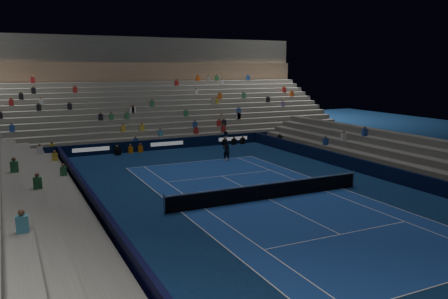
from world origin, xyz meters
TOP-DOWN VIEW (x-y plane):
  - ground at (0.00, 0.00)m, footprint 90.00×90.00m
  - court_surface at (0.00, 0.00)m, footprint 10.97×23.77m
  - sponsor_barrier_far at (0.00, 18.50)m, footprint 44.00×0.25m
  - sponsor_barrier_east at (9.70, 0.00)m, footprint 0.25×37.00m
  - sponsor_barrier_west at (-9.70, 0.00)m, footprint 0.25×37.00m
  - grandstand_main at (0.00, 27.90)m, footprint 44.00×15.20m
  - grandstand_east at (13.17, 0.00)m, footprint 5.00×37.00m
  - grandstand_west at (-13.17, 0.00)m, footprint 5.00×37.00m
  - tennis_net at (0.00, 0.00)m, footprint 12.90×0.10m
  - tennis_player at (2.72, 11.17)m, footprint 0.64×0.45m
  - broadcast_camera at (-4.85, 17.58)m, footprint 0.57×0.93m

SIDE VIEW (x-z plane):
  - ground at x=0.00m, z-range 0.00..0.00m
  - court_surface at x=0.00m, z-range 0.00..0.01m
  - broadcast_camera at x=-4.85m, z-range 0.01..0.56m
  - sponsor_barrier_far at x=0.00m, z-range 0.00..1.00m
  - sponsor_barrier_east at x=9.70m, z-range 0.00..1.00m
  - sponsor_barrier_west at x=-9.70m, z-range 0.00..1.00m
  - tennis_net at x=0.00m, z-range -0.05..1.05m
  - tennis_player at x=2.72m, z-range 0.00..1.66m
  - grandstand_east at x=13.17m, z-range -0.33..2.17m
  - grandstand_west at x=-13.17m, z-range -0.33..2.17m
  - grandstand_main at x=0.00m, z-range -2.22..8.98m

